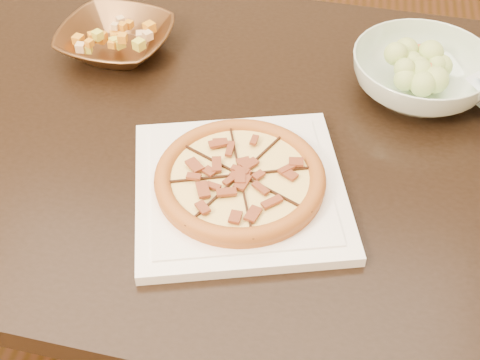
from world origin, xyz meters
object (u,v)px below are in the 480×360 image
(plate, at_px, (240,189))
(pizza, at_px, (240,178))
(bronze_bowl, at_px, (116,40))
(salad_bowl, at_px, (421,75))
(dining_table, at_px, (215,168))

(plate, xyz_separation_m, pizza, (-0.00, 0.00, 0.02))
(bronze_bowl, height_order, salad_bowl, salad_bowl)
(plate, xyz_separation_m, salad_bowl, (0.27, 0.31, 0.03))
(pizza, height_order, bronze_bowl, bronze_bowl)
(plate, relative_size, bronze_bowl, 1.85)
(bronze_bowl, distance_m, salad_bowl, 0.57)
(plate, distance_m, bronze_bowl, 0.45)
(plate, height_order, pizza, pizza)
(dining_table, height_order, pizza, pizza)
(plate, distance_m, pizza, 0.02)
(salad_bowl, bearing_deg, pizza, -131.72)
(plate, bearing_deg, salad_bowl, 48.28)
(salad_bowl, bearing_deg, plate, -131.72)
(dining_table, xyz_separation_m, plate, (0.07, -0.15, 0.11))
(pizza, height_order, salad_bowl, salad_bowl)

